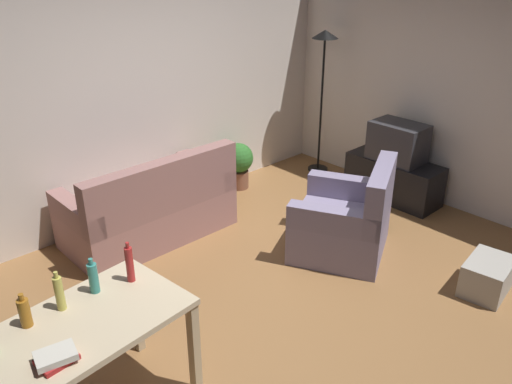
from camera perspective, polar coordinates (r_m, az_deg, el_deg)
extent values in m
cube|color=olive|center=(4.60, 3.41, -10.93)|extent=(5.20, 4.40, 0.02)
cube|color=silver|center=(5.62, -12.93, 10.74)|extent=(5.20, 0.10, 2.70)
cube|color=beige|center=(6.04, 21.40, 10.67)|extent=(0.10, 4.40, 2.70)
cube|color=#996B66|center=(5.43, -11.67, -2.75)|extent=(1.66, 0.84, 0.40)
cube|color=#8C625D|center=(4.96, -10.03, 0.55)|extent=(1.66, 0.16, 0.52)
cube|color=#926661|center=(5.67, -5.57, 2.42)|extent=(0.16, 0.84, 0.22)
cube|color=#926661|center=(5.00, -19.22, -2.30)|extent=(0.16, 0.84, 0.22)
cube|color=black|center=(6.29, 14.83, 1.39)|extent=(0.44, 1.10, 0.48)
cube|color=#2D2D33|center=(6.13, 15.31, 5.32)|extent=(0.40, 0.60, 0.44)
cube|color=black|center=(6.30, 16.32, 5.73)|extent=(0.01, 0.52, 0.36)
cylinder|color=black|center=(6.99, 6.79, 2.54)|extent=(0.26, 0.26, 0.03)
cylinder|color=black|center=(6.71, 7.17, 9.28)|extent=(0.03, 0.03, 1.68)
cone|color=black|center=(6.52, 7.61, 16.81)|extent=(0.32, 0.32, 0.10)
cube|color=#C6B28E|center=(3.24, -18.50, -13.68)|extent=(1.26, 0.82, 0.04)
cube|color=tan|center=(3.52, -6.79, -16.77)|extent=(0.07, 0.07, 0.72)
cube|color=tan|center=(3.91, -13.10, -12.43)|extent=(0.07, 0.07, 0.72)
cylinder|color=brown|center=(6.41, -1.90, 1.44)|extent=(0.24, 0.24, 0.22)
sphere|color=#2D6B28|center=(6.30, -1.94, 3.77)|extent=(0.36, 0.36, 0.36)
cube|color=gray|center=(5.13, 9.20, -4.31)|extent=(1.18, 1.16, 0.40)
cube|color=slate|center=(4.88, 13.48, -0.24)|extent=(0.88, 0.55, 0.52)
cube|color=gray|center=(5.31, 10.24, 0.47)|extent=(0.52, 0.82, 0.22)
cube|color=gray|center=(4.66, 8.54, -3.14)|extent=(0.52, 0.82, 0.22)
cube|color=#A8A399|center=(4.93, 24.05, -8.45)|extent=(0.52, 0.40, 0.30)
cylinder|color=#9E6019|center=(3.27, -24.04, -12.03)|extent=(0.07, 0.07, 0.18)
cylinder|color=#9E6019|center=(3.21, -24.38, -10.48)|extent=(0.03, 0.03, 0.04)
cylinder|color=#BCB24C|center=(3.31, -20.77, -10.38)|extent=(0.05, 0.05, 0.22)
cylinder|color=#BCB24C|center=(3.24, -21.12, -8.49)|extent=(0.02, 0.02, 0.04)
cylinder|color=teal|center=(3.40, -17.42, -9.01)|extent=(0.06, 0.06, 0.20)
cylinder|color=teal|center=(3.33, -17.68, -7.30)|extent=(0.03, 0.03, 0.04)
cylinder|color=#AD2323|center=(3.43, -13.69, -7.74)|extent=(0.05, 0.05, 0.24)
cylinder|color=#AD2323|center=(3.35, -13.94, -5.70)|extent=(0.02, 0.02, 0.04)
cube|color=maroon|center=(3.01, -21.02, -16.79)|extent=(0.20, 0.17, 0.03)
cube|color=beige|center=(2.99, -21.14, -16.41)|extent=(0.23, 0.18, 0.04)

